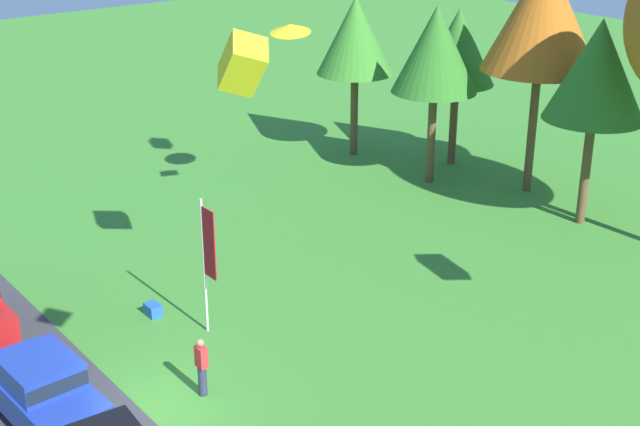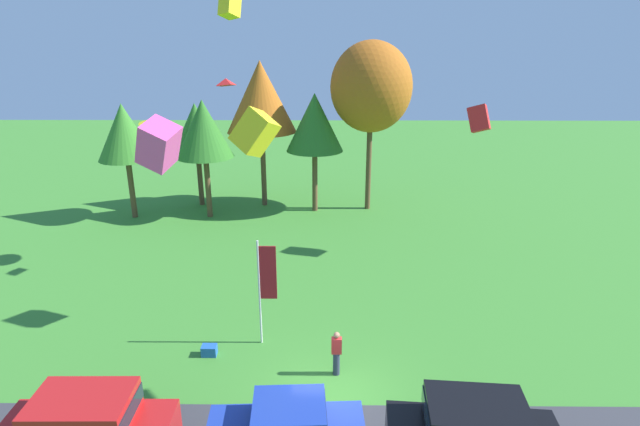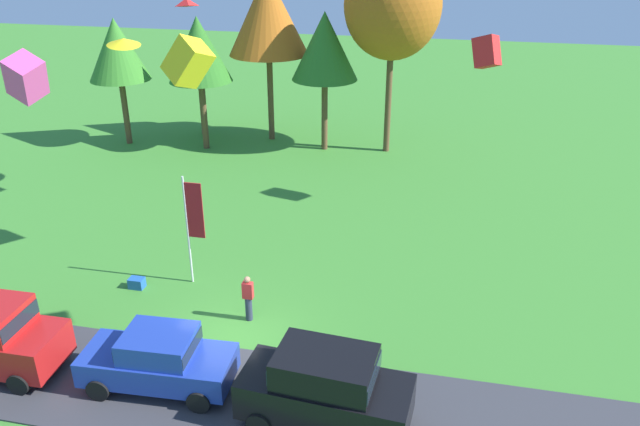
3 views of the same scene
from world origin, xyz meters
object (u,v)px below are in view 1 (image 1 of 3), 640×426
at_px(tree_center_back, 543,13).
at_px(flag_banner, 208,251).
at_px(tree_left_of_center, 355,36).
at_px(car_sedan_near_entrance, 41,387).
at_px(kite_delta_topmost, 290,28).
at_px(person_on_lawn, 202,367).
at_px(kite_box_near_flag, 243,64).
at_px(tree_far_left, 436,50).
at_px(cooler_box, 153,310).
at_px(tree_far_right, 598,71).
at_px(tree_lone_near, 458,47).

bearing_deg(tree_center_back, flag_banner, -83.16).
height_order(tree_center_back, flag_banner, tree_center_back).
bearing_deg(tree_left_of_center, car_sedan_near_entrance, -60.11).
bearing_deg(kite_delta_topmost, car_sedan_near_entrance, -61.36).
distance_m(person_on_lawn, tree_left_of_center, 21.64).
distance_m(person_on_lawn, kite_box_near_flag, 8.55).
distance_m(tree_left_of_center, tree_center_back, 9.03).
height_order(tree_far_left, kite_box_near_flag, kite_box_near_flag).
height_order(person_on_lawn, cooler_box, person_on_lawn).
height_order(car_sedan_near_entrance, tree_far_left, tree_far_left).
distance_m(car_sedan_near_entrance, tree_far_right, 22.39).
bearing_deg(kite_box_near_flag, tree_far_right, 82.25).
bearing_deg(kite_box_near_flag, tree_lone_near, 111.76).
height_order(person_on_lawn, flag_banner, flag_banner).
height_order(person_on_lawn, tree_left_of_center, tree_left_of_center).
relative_size(tree_far_left, tree_far_right, 0.97).
distance_m(flag_banner, kite_delta_topmost, 10.87).
distance_m(tree_lone_near, tree_center_back, 5.02).
relative_size(tree_far_left, kite_delta_topmost, 5.03).
bearing_deg(tree_center_back, tree_far_left, -143.37).
relative_size(person_on_lawn, tree_left_of_center, 0.23).
height_order(car_sedan_near_entrance, tree_far_right, tree_far_right).
bearing_deg(tree_far_right, car_sedan_near_entrance, -90.97).
relative_size(kite_box_near_flag, kite_delta_topmost, 0.95).
xyz_separation_m(tree_left_of_center, tree_center_back, (8.41, 2.66, 1.91)).
height_order(kite_box_near_flag, kite_delta_topmost, kite_box_near_flag).
bearing_deg(tree_far_right, tree_lone_near, 171.39).
bearing_deg(flag_banner, kite_box_near_flag, 102.70).
bearing_deg(tree_center_back, tree_lone_near, 179.28).
relative_size(person_on_lawn, tree_far_left, 0.22).
xyz_separation_m(tree_center_back, cooler_box, (-0.04, -18.09, -7.40)).
relative_size(flag_banner, kite_box_near_flag, 2.97).
distance_m(tree_center_back, kite_box_near_flag, 15.64).
bearing_deg(car_sedan_near_entrance, tree_lone_near, 108.72).
xyz_separation_m(kite_box_near_flag, kite_delta_topmost, (-5.73, 5.94, -0.51)).
height_order(car_sedan_near_entrance, cooler_box, car_sedan_near_entrance).
xyz_separation_m(tree_center_back, tree_far_right, (3.64, -1.18, -1.53)).
bearing_deg(tree_lone_near, cooler_box, -76.07).
xyz_separation_m(person_on_lawn, tree_left_of_center, (-13.14, 16.50, 4.82)).
xyz_separation_m(flag_banner, kite_box_near_flag, (-0.38, 1.70, 5.26)).
relative_size(person_on_lawn, kite_delta_topmost, 1.11).
distance_m(tree_center_back, flag_banner, 18.03).
xyz_separation_m(tree_far_left, tree_center_back, (3.40, 2.52, 1.74)).
height_order(car_sedan_near_entrance, tree_lone_near, tree_lone_near).
bearing_deg(kite_box_near_flag, tree_center_back, 96.19).
xyz_separation_m(tree_lone_near, tree_far_right, (8.18, -1.24, 0.62)).
bearing_deg(car_sedan_near_entrance, cooler_box, 124.00).
bearing_deg(tree_lone_near, person_on_lawn, -64.26).
xyz_separation_m(tree_left_of_center, flag_banner, (10.48, -14.57, -2.95)).
distance_m(car_sedan_near_entrance, kite_box_near_flag, 10.32).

